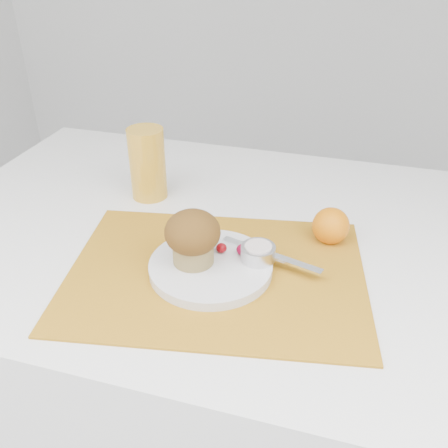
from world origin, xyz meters
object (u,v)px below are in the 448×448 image
(juice_glass, at_px, (148,164))
(muffin, at_px, (193,237))
(orange, at_px, (331,226))
(plate, at_px, (211,267))
(table, at_px, (225,366))

(juice_glass, xyz_separation_m, muffin, (0.18, -0.23, -0.01))
(orange, relative_size, muffin, 0.72)
(plate, distance_m, muffin, 0.06)
(orange, height_order, juice_glass, juice_glass)
(table, xyz_separation_m, plate, (0.02, -0.14, 0.39))
(table, height_order, juice_glass, juice_glass)
(table, distance_m, muffin, 0.47)
(table, bearing_deg, plate, -83.69)
(muffin, bearing_deg, table, 84.36)
(plate, distance_m, juice_glass, 0.31)
(table, height_order, orange, orange)
(table, height_order, muffin, muffin)
(juice_glass, bearing_deg, orange, -10.38)
(juice_glass, bearing_deg, muffin, -51.79)
(plate, height_order, orange, orange)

